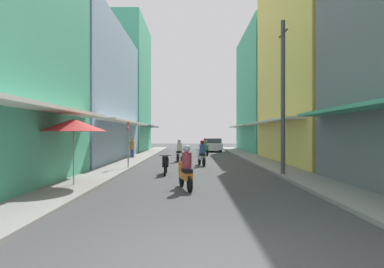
# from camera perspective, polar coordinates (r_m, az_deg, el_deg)

# --- Properties ---
(ground_plane) EXTENTS (83.65, 83.65, 0.00)m
(ground_plane) POSITION_cam_1_polar(r_m,az_deg,el_deg) (19.97, 0.77, -5.62)
(ground_plane) COLOR #424244
(sidewalk_left) EXTENTS (1.80, 46.02, 0.12)m
(sidewalk_left) POSITION_cam_1_polar(r_m,az_deg,el_deg) (20.41, -12.20, -5.33)
(sidewalk_left) COLOR gray
(sidewalk_left) RESTS_ON ground
(sidewalk_right) EXTENTS (1.80, 46.02, 0.12)m
(sidewalk_right) POSITION_cam_1_polar(r_m,az_deg,el_deg) (20.54, 13.66, -5.29)
(sidewalk_right) COLOR gray
(sidewalk_right) RESTS_ON ground
(building_left_mid) EXTENTS (7.05, 13.49, 9.94)m
(building_left_mid) POSITION_cam_1_polar(r_m,az_deg,el_deg) (24.46, -19.73, 7.07)
(building_left_mid) COLOR #8CA5CC
(building_left_mid) RESTS_ON ground
(building_left_far) EXTENTS (7.05, 8.96, 14.33)m
(building_left_far) POSITION_cam_1_polar(r_m,az_deg,el_deg) (36.18, -13.26, 8.30)
(building_left_far) COLOR #4CB28C
(building_left_far) RESTS_ON ground
(building_right_mid) EXTENTS (7.05, 12.46, 14.49)m
(building_right_mid) POSITION_cam_1_polar(r_m,az_deg,el_deg) (23.49, 22.41, 13.00)
(building_right_mid) COLOR #EFD159
(building_right_mid) RESTS_ON ground
(building_right_far) EXTENTS (7.05, 12.43, 13.09)m
(building_right_far) POSITION_cam_1_polar(r_m,az_deg,el_deg) (35.60, 14.28, 7.43)
(building_right_far) COLOR #4CB28C
(building_right_far) RESTS_ON ground
(motorbike_black) EXTENTS (0.55, 1.81, 0.96)m
(motorbike_black) POSITION_cam_1_polar(r_m,az_deg,el_deg) (15.25, -4.94, -5.48)
(motorbike_black) COLOR black
(motorbike_black) RESTS_ON ground
(motorbike_orange) EXTENTS (0.67, 1.77, 1.58)m
(motorbike_orange) POSITION_cam_1_polar(r_m,az_deg,el_deg) (11.09, -1.26, -6.52)
(motorbike_orange) COLOR black
(motorbike_orange) RESTS_ON ground
(motorbike_white) EXTENTS (0.60, 1.80, 1.58)m
(motorbike_white) POSITION_cam_1_polar(r_m,az_deg,el_deg) (22.11, -2.34, -3.24)
(motorbike_white) COLOR black
(motorbike_white) RESTS_ON ground
(motorbike_green) EXTENTS (0.60, 1.79, 1.58)m
(motorbike_green) POSITION_cam_1_polar(r_m,az_deg,el_deg) (28.23, 2.40, -2.52)
(motorbike_green) COLOR black
(motorbike_green) RESTS_ON ground
(motorbike_silver) EXTENTS (0.61, 1.79, 1.58)m
(motorbike_silver) POSITION_cam_1_polar(r_m,az_deg,el_deg) (19.30, 1.69, -3.72)
(motorbike_silver) COLOR black
(motorbike_silver) RESTS_ON ground
(parked_car) EXTENTS (1.90, 4.16, 1.45)m
(parked_car) POSITION_cam_1_polar(r_m,az_deg,el_deg) (34.69, 3.90, -1.98)
(parked_car) COLOR silver
(parked_car) RESTS_ON ground
(pedestrian_far) EXTENTS (0.44, 0.44, 1.69)m
(pedestrian_far) POSITION_cam_1_polar(r_m,az_deg,el_deg) (24.93, -10.95, -2.29)
(pedestrian_far) COLOR #334C8C
(pedestrian_far) RESTS_ON ground
(vendor_umbrella) EXTENTS (2.39, 2.39, 2.51)m
(vendor_umbrella) POSITION_cam_1_polar(r_m,az_deg,el_deg) (12.12, -20.91, 1.52)
(vendor_umbrella) COLOR #99999E
(vendor_umbrella) RESTS_ON ground
(utility_pole) EXTENTS (0.20, 1.20, 7.21)m
(utility_pole) POSITION_cam_1_polar(r_m,az_deg,el_deg) (15.11, 16.21, 6.55)
(utility_pole) COLOR #4C4C4F
(utility_pole) RESTS_ON ground
(street_sign_no_entry) EXTENTS (0.07, 0.60, 2.65)m
(street_sign_no_entry) POSITION_cam_1_polar(r_m,az_deg,el_deg) (17.51, -11.67, -0.79)
(street_sign_no_entry) COLOR gray
(street_sign_no_entry) RESTS_ON ground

